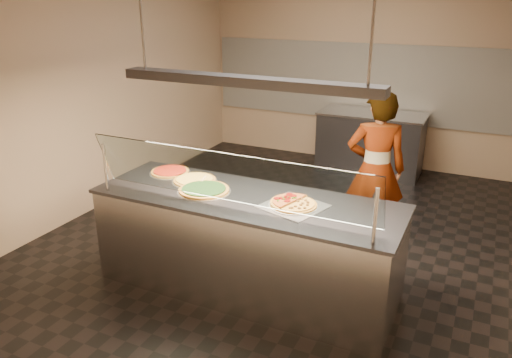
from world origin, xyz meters
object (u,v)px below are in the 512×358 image
at_px(perforated_tray, 293,206).
at_px(pizza_spinach, 204,190).
at_px(sneeze_guard, 227,178).
at_px(pizza_cheese, 195,180).
at_px(worker, 376,170).
at_px(half_pizza_sausage, 304,205).
at_px(heat_lamp_housing, 245,81).
at_px(pizza_tomato, 170,171).
at_px(pizza_spatula, 206,181).
at_px(prep_table, 370,143).
at_px(half_pizza_pepperoni, 283,201).
at_px(serving_counter, 247,244).

xyz_separation_m(perforated_tray, pizza_spinach, (-0.86, -0.03, 0.01)).
height_order(sneeze_guard, pizza_cheese, sneeze_guard).
xyz_separation_m(pizza_spinach, worker, (1.23, 1.46, -0.09)).
relative_size(half_pizza_sausage, heat_lamp_housing, 0.19).
bearing_deg(perforated_tray, pizza_tomato, 170.08).
bearing_deg(pizza_tomato, pizza_spatula, -12.64).
height_order(pizza_spinach, pizza_cheese, pizza_spinach).
bearing_deg(pizza_spinach, prep_table, 80.34).
relative_size(perforated_tray, worker, 0.34).
bearing_deg(perforated_tray, half_pizza_pepperoni, 178.96).
relative_size(pizza_cheese, pizza_tomato, 1.07).
height_order(sneeze_guard, perforated_tray, sneeze_guard).
bearing_deg(pizza_spinach, heat_lamp_housing, 5.69).
relative_size(half_pizza_sausage, pizza_spinach, 0.88).
bearing_deg(pizza_spinach, perforated_tray, 2.26).
relative_size(perforated_tray, pizza_spatula, 2.62).
bearing_deg(pizza_spatula, pizza_tomato, 167.36).
height_order(perforated_tray, half_pizza_sausage, half_pizza_sausage).
relative_size(pizza_spinach, pizza_spatula, 2.18).
bearing_deg(sneeze_guard, serving_counter, 90.00).
height_order(half_pizza_pepperoni, half_pizza_sausage, half_pizza_pepperoni).
bearing_deg(pizza_spinach, pizza_spatula, 115.52).
relative_size(half_pizza_pepperoni, heat_lamp_housing, 0.19).
bearing_deg(heat_lamp_housing, pizza_cheese, 166.92).
height_order(perforated_tray, pizza_tomato, pizza_tomato).
distance_m(serving_counter, perforated_tray, 0.65).
distance_m(sneeze_guard, pizza_spinach, 0.58).
bearing_deg(perforated_tray, worker, 75.24).
xyz_separation_m(half_pizza_sausage, pizza_spinach, (-0.95, -0.03, -0.01)).
bearing_deg(worker, prep_table, -93.91).
bearing_deg(pizza_cheese, pizza_spinach, -40.79).
xyz_separation_m(serving_counter, heat_lamp_housing, (0.00, 0.00, 1.48)).
bearing_deg(prep_table, half_pizza_pepperoni, -88.24).
bearing_deg(half_pizza_pepperoni, pizza_tomato, 169.46).
relative_size(pizza_tomato, worker, 0.24).
bearing_deg(prep_table, pizza_spinach, -99.66).
relative_size(pizza_cheese, prep_table, 0.28).
bearing_deg(pizza_spinach, sneeze_guard, -36.47).
distance_m(half_pizza_pepperoni, pizza_tomato, 1.35).
bearing_deg(half_pizza_sausage, heat_lamp_housing, 178.97).
height_order(perforated_tray, worker, worker).
bearing_deg(serving_counter, pizza_spatula, 164.79).
bearing_deg(pizza_cheese, half_pizza_pepperoni, -8.73).
distance_m(serving_counter, prep_table, 3.77).
height_order(pizza_tomato, worker, worker).
bearing_deg(heat_lamp_housing, half_pizza_pepperoni, -0.85).
bearing_deg(half_pizza_pepperoni, serving_counter, 179.15).
relative_size(sneeze_guard, half_pizza_sausage, 5.87).
bearing_deg(pizza_spinach, half_pizza_sausage, 1.86).
distance_m(worker, heat_lamp_housing, 1.97).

